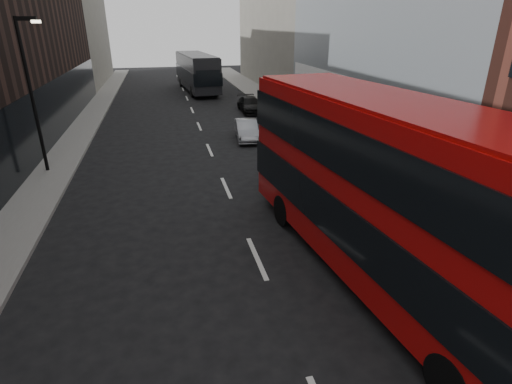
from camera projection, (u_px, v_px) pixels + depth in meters
sidewalk_right at (302, 123)px, 29.43m from camera, size 3.00×80.00×0.15m
sidewalk_left at (78, 135)px, 26.16m from camera, size 2.00×80.00×0.15m
building_left_mid at (19, 21)px, 27.20m from camera, size 5.00×24.00×14.00m
building_left_far at (76, 27)px, 47.11m from camera, size 5.00×20.00×13.00m
street_lamp at (32, 87)px, 18.24m from camera, size 1.06×0.22×7.00m
red_bus at (391, 188)px, 10.57m from camera, size 4.37×12.89×5.11m
grey_bus at (197, 72)px, 42.87m from camera, size 3.82×12.17×3.87m
car_a at (294, 178)px, 17.43m from camera, size 1.82×3.88×1.28m
car_b at (247, 130)px, 25.33m from camera, size 1.69×3.85×1.23m
car_c at (250, 105)px, 33.21m from camera, size 1.74×4.20×1.22m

